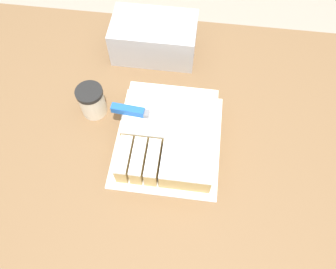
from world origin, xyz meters
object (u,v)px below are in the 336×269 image
cake (169,133)px  knife (137,112)px  storage_box (154,38)px  cake_board (168,141)px  coffee_cup (92,101)px

cake → knife: (-0.10, 0.03, 0.04)m
knife → storage_box: 0.31m
cake_board → storage_box: (-0.09, 0.35, 0.06)m
knife → storage_box: bearing=93.7°
knife → coffee_cup: bearing=167.7°
knife → coffee_cup: coffee_cup is taller
cake → coffee_cup: coffee_cup is taller
cake → storage_box: storage_box is taller
cake_board → coffee_cup: size_ratio=3.35×
cake → knife: 0.11m
knife → storage_box: size_ratio=0.94×
cake_board → knife: knife is taller
cake_board → knife: (-0.09, 0.04, 0.08)m
cake_board → storage_box: 0.36m
cake_board → coffee_cup: bearing=161.7°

